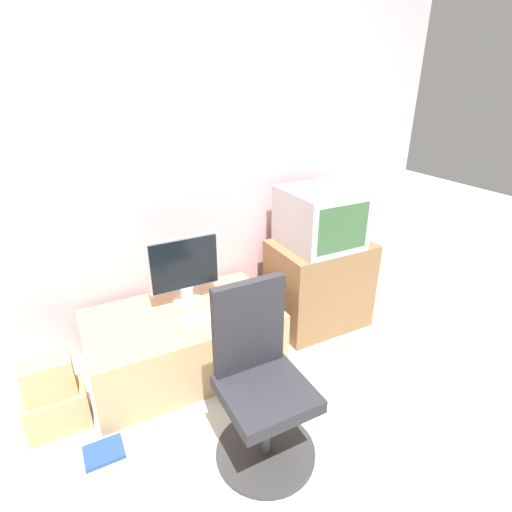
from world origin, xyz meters
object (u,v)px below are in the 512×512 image
main_monitor (185,271)px  cardboard_box_lower (57,410)px  crt_tv (320,218)px  keyboard (205,317)px  mouse (237,307)px  book (104,452)px  office_chair (261,390)px

main_monitor → cardboard_box_lower: bearing=-162.9°
main_monitor → crt_tv: bearing=-4.4°
keyboard → main_monitor: bearing=97.7°
keyboard → mouse: bearing=2.2°
keyboard → mouse: 0.23m
mouse → book: 1.10m
cardboard_box_lower → book: 0.38m
main_monitor → keyboard: bearing=-82.3°
crt_tv → cardboard_box_lower: crt_tv is taller
crt_tv → cardboard_box_lower: size_ratio=1.62×
keyboard → crt_tv: bearing=9.5°
keyboard → office_chair: 0.69m
office_chair → keyboard: bearing=92.7°
keyboard → crt_tv: crt_tv is taller
crt_tv → office_chair: size_ratio=0.56×
cardboard_box_lower → crt_tv: bearing=5.9°
crt_tv → cardboard_box_lower: bearing=-174.1°
office_chair → cardboard_box_lower: size_ratio=2.91×
mouse → book: bearing=-159.7°
mouse → crt_tv: bearing=11.7°
main_monitor → crt_tv: crt_tv is taller
crt_tv → book: 1.98m
office_chair → cardboard_box_lower: 1.18m
office_chair → book: (-0.76, 0.34, -0.38)m
main_monitor → book: 1.12m
crt_tv → mouse: bearing=-168.3°
mouse → office_chair: bearing=-105.5°
mouse → cardboard_box_lower: bearing=-178.1°
main_monitor → office_chair: 0.97m
cardboard_box_lower → keyboard: bearing=1.9°
mouse → crt_tv: 0.89m
crt_tv → book: (-1.70, -0.51, -0.88)m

